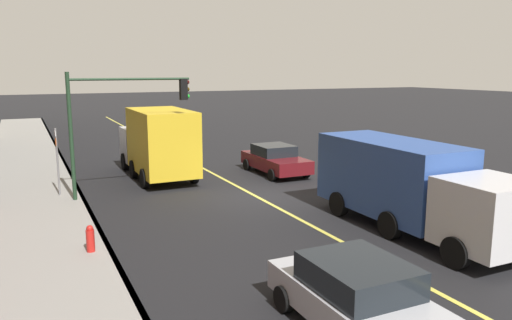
{
  "coord_description": "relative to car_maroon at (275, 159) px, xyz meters",
  "views": [
    {
      "loc": [
        -18.67,
        8.85,
        5.35
      ],
      "look_at": [
        -1.63,
        0.78,
        1.91
      ],
      "focal_mm": 35.02,
      "sensor_mm": 36.0,
      "label": 1
    }
  ],
  "objects": [
    {
      "name": "sidewalk_slab",
      "position": [
        -3.88,
        11.61,
        -0.68
      ],
      "size": [
        80.0,
        3.99,
        0.15
      ],
      "primitive_type": "cube",
      "color": "gray",
      "rests_on": "ground"
    },
    {
      "name": "traffic_light_mast",
      "position": [
        -1.73,
        8.0,
        2.92
      ],
      "size": [
        0.28,
        5.01,
        5.25
      ],
      "color": "#1E3823",
      "rests_on": "ground"
    },
    {
      "name": "lane_stripe_center",
      "position": [
        -3.88,
        2.93,
        -0.75
      ],
      "size": [
        80.0,
        0.16,
        0.01
      ],
      "primitive_type": "cube",
      "color": "#D8CC4C",
      "rests_on": "ground"
    },
    {
      "name": "curb_edge",
      "position": [
        -3.88,
        9.7,
        -0.68
      ],
      "size": [
        80.0,
        0.16,
        0.15
      ],
      "primitive_type": "cube",
      "color": "slate",
      "rests_on": "ground"
    },
    {
      "name": "truck_yellow",
      "position": [
        1.56,
        5.7,
        1.03
      ],
      "size": [
        6.81,
        2.62,
        3.44
      ],
      "color": "silver",
      "rests_on": "ground"
    },
    {
      "name": "car_silver",
      "position": [
        -14.89,
        5.83,
        0.03
      ],
      "size": [
        4.49,
        2.11,
        1.53
      ],
      "color": "#A8AAB2",
      "rests_on": "ground"
    },
    {
      "name": "truck_blue",
      "position": [
        -10.13,
        0.24,
        0.83
      ],
      "size": [
        8.06,
        2.55,
        2.93
      ],
      "color": "silver",
      "rests_on": "ground"
    },
    {
      "name": "street_sign_post",
      "position": [
        -0.65,
        10.52,
        0.99
      ],
      "size": [
        0.6,
        0.08,
        2.97
      ],
      "color": "slate",
      "rests_on": "ground"
    },
    {
      "name": "car_maroon",
      "position": [
        0.0,
        0.0,
        0.0
      ],
      "size": [
        4.51,
        2.11,
        1.49
      ],
      "color": "#591116",
      "rests_on": "ground"
    },
    {
      "name": "fire_hydrant",
      "position": [
        -8.09,
        10.22,
        -0.29
      ],
      "size": [
        0.24,
        0.24,
        0.94
      ],
      "color": "red",
      "rests_on": "ground"
    },
    {
      "name": "ground",
      "position": [
        -3.88,
        2.93,
        -0.75
      ],
      "size": [
        200.0,
        200.0,
        0.0
      ],
      "primitive_type": "plane",
      "color": "black"
    }
  ]
}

